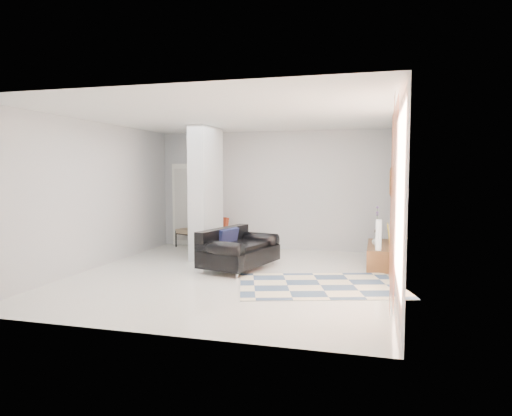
# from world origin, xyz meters

# --- Properties ---
(floor) EXTENTS (6.00, 6.00, 0.00)m
(floor) POSITION_xyz_m (0.00, 0.00, 0.00)
(floor) COLOR white
(floor) RESTS_ON ground
(ceiling) EXTENTS (6.00, 6.00, 0.00)m
(ceiling) POSITION_xyz_m (0.00, 0.00, 2.80)
(ceiling) COLOR white
(ceiling) RESTS_ON wall_back
(wall_back) EXTENTS (6.00, 0.00, 6.00)m
(wall_back) POSITION_xyz_m (0.00, 3.00, 1.40)
(wall_back) COLOR silver
(wall_back) RESTS_ON ground
(wall_front) EXTENTS (6.00, 0.00, 6.00)m
(wall_front) POSITION_xyz_m (0.00, -3.00, 1.40)
(wall_front) COLOR silver
(wall_front) RESTS_ON ground
(wall_left) EXTENTS (0.00, 6.00, 6.00)m
(wall_left) POSITION_xyz_m (-2.75, 0.00, 1.40)
(wall_left) COLOR silver
(wall_left) RESTS_ON ground
(wall_right) EXTENTS (0.00, 6.00, 6.00)m
(wall_right) POSITION_xyz_m (2.75, 0.00, 1.40)
(wall_right) COLOR silver
(wall_right) RESTS_ON ground
(partition_column) EXTENTS (0.35, 1.20, 2.80)m
(partition_column) POSITION_xyz_m (-1.10, 1.60, 1.40)
(partition_column) COLOR silver
(partition_column) RESTS_ON floor
(hallway_door) EXTENTS (0.85, 0.06, 2.04)m
(hallway_door) POSITION_xyz_m (-2.10, 2.96, 1.02)
(hallway_door) COLOR white
(hallway_door) RESTS_ON floor
(curtain) EXTENTS (0.00, 2.55, 2.55)m
(curtain) POSITION_xyz_m (2.67, -1.15, 1.45)
(curtain) COLOR #F67740
(curtain) RESTS_ON wall_right
(wall_art) EXTENTS (0.04, 0.45, 0.55)m
(wall_art) POSITION_xyz_m (2.72, 1.70, 1.65)
(wall_art) COLOR #391F0F
(wall_art) RESTS_ON wall_right
(media_console) EXTENTS (0.45, 1.65, 0.80)m
(media_console) POSITION_xyz_m (2.52, 1.70, 0.21)
(media_console) COLOR brown
(media_console) RESTS_ON floor
(loveseat) EXTENTS (1.32, 1.79, 0.76)m
(loveseat) POSITION_xyz_m (-0.11, 0.62, 0.35)
(loveseat) COLOR silver
(loveseat) RESTS_ON floor
(daybed) EXTENTS (1.82, 1.29, 0.77)m
(daybed) POSITION_xyz_m (-1.41, 2.64, 0.42)
(daybed) COLOR black
(daybed) RESTS_ON floor
(area_rug) EXTENTS (2.98, 2.40, 0.01)m
(area_rug) POSITION_xyz_m (1.60, -0.30, 0.01)
(area_rug) COLOR beige
(area_rug) RESTS_ON floor
(cylinder_lamp) EXTENTS (0.10, 0.10, 0.56)m
(cylinder_lamp) POSITION_xyz_m (2.50, 1.06, 0.68)
(cylinder_lamp) COLOR white
(cylinder_lamp) RESTS_ON media_console
(bronze_figurine) EXTENTS (0.15, 0.15, 0.26)m
(bronze_figurine) POSITION_xyz_m (2.47, 2.07, 0.53)
(bronze_figurine) COLOR black
(bronze_figurine) RESTS_ON media_console
(vase) EXTENTS (0.19, 0.19, 0.20)m
(vase) POSITION_xyz_m (2.47, 1.61, 0.50)
(vase) COLOR silver
(vase) RESTS_ON media_console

